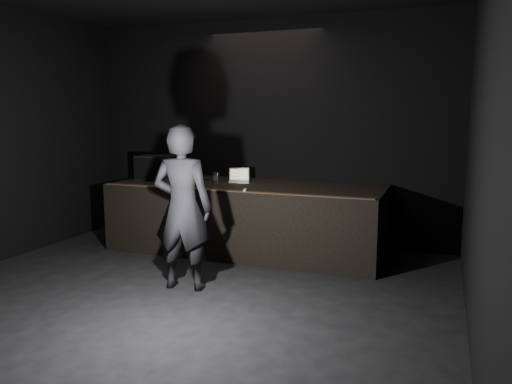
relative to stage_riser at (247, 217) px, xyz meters
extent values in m
plane|color=black|center=(0.00, -2.73, -0.50)|extent=(7.00, 7.00, 0.00)
cube|color=black|center=(0.00, 0.77, 1.25)|extent=(6.00, 0.10, 3.50)
cube|color=black|center=(3.00, -2.73, 1.25)|extent=(0.10, 7.00, 3.50)
cube|color=black|center=(0.00, 0.00, 0.00)|extent=(4.00, 1.50, 1.00)
cube|color=brown|center=(0.00, -0.71, 0.51)|extent=(3.92, 0.10, 0.01)
cube|color=black|center=(-1.53, -0.02, 0.69)|extent=(0.62, 0.47, 0.39)
cube|color=black|center=(-1.51, -0.23, 0.69)|extent=(0.54, 0.08, 0.33)
cylinder|color=black|center=(-1.01, 0.15, 0.51)|extent=(0.75, 0.51, 0.02)
cube|color=white|center=(-0.19, 0.13, 0.51)|extent=(0.36, 0.30, 0.02)
cube|color=silver|center=(-0.19, 0.13, 0.52)|extent=(0.28, 0.21, 0.00)
cube|color=white|center=(-0.23, 0.26, 0.61)|extent=(0.31, 0.17, 0.20)
cube|color=gold|center=(-0.23, 0.25, 0.61)|extent=(0.27, 0.14, 0.16)
cylinder|color=silver|center=(-0.45, -0.15, 0.59)|extent=(0.07, 0.07, 0.17)
cylinder|color=#1C2E9F|center=(-0.45, -0.15, 0.59)|extent=(0.07, 0.07, 0.08)
cylinder|color=maroon|center=(-0.45, -0.15, 0.55)|extent=(0.07, 0.07, 0.01)
cylinder|color=white|center=(-0.53, -0.17, 0.54)|extent=(0.07, 0.07, 0.09)
cube|color=silver|center=(0.23, -0.65, 0.51)|extent=(0.07, 0.14, 0.03)
imported|color=black|center=(-0.08, -1.81, 0.46)|extent=(0.75, 0.55, 1.91)
camera|label=1|loc=(2.71, -6.79, 1.51)|focal=35.00mm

